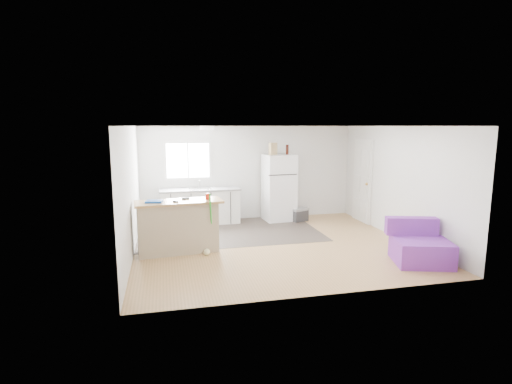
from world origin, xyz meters
TOP-DOWN VIEW (x-y plane):
  - room at (0.00, 0.00)m, footprint 5.51×5.01m
  - vinyl_zone at (-0.73, 1.25)m, footprint 4.05×2.50m
  - window at (-1.55, 2.49)m, footprint 1.18×0.06m
  - interior_door at (2.72, 1.55)m, footprint 0.11×0.92m
  - ceiling_fixture at (-1.20, 1.20)m, footprint 0.30×0.30m
  - kitchen_cabinets at (-1.29, 2.19)m, footprint 1.97×0.63m
  - peninsula at (-1.91, 0.00)m, footprint 1.68×0.77m
  - refrigerator at (0.71, 2.13)m, footprint 0.80×0.77m
  - cooler at (1.18, 1.90)m, footprint 0.51×0.43m
  - purple_seat at (2.24, -1.56)m, footprint 1.13×1.11m
  - cleaner_jug at (-1.66, -0.05)m, footprint 0.15×0.12m
  - mop at (-1.37, -0.28)m, footprint 0.23×0.33m
  - red_cup at (-1.34, 0.02)m, footprint 0.10×0.10m
  - blue_tray at (-2.33, -0.05)m, footprint 0.34×0.27m
  - tool_a at (-1.75, 0.13)m, footprint 0.15×0.08m
  - tool_b at (-1.95, -0.13)m, footprint 0.11×0.07m
  - cardboard_box at (0.54, 2.10)m, footprint 0.22×0.17m
  - bottle_left at (0.90, 2.08)m, footprint 0.09×0.09m
  - bottle_right at (0.92, 2.12)m, footprint 0.09×0.09m

SIDE VIEW (x-z plane):
  - vinyl_zone at x=-0.73m, z-range 0.00..0.00m
  - cleaner_jug at x=-1.66m, z-range -0.02..0.27m
  - cooler at x=1.18m, z-range 0.00..0.34m
  - mop at x=-1.37m, z-range -0.36..0.82m
  - purple_seat at x=2.24m, z-range -0.10..0.65m
  - kitchen_cabinets at x=-1.29m, z-range -0.13..1.02m
  - peninsula at x=-1.91m, z-range 0.01..1.01m
  - refrigerator at x=0.71m, z-range 0.00..1.69m
  - tool_b at x=-1.95m, z-range 1.00..1.03m
  - tool_a at x=-1.75m, z-range 1.00..1.03m
  - interior_door at x=2.72m, z-range -0.03..2.07m
  - blue_tray at x=-2.33m, z-range 1.00..1.04m
  - red_cup at x=-1.34m, z-range 1.00..1.12m
  - room at x=0.00m, z-range -0.01..2.41m
  - window at x=-1.55m, z-range 1.06..2.04m
  - bottle_left at x=0.90m, z-range 1.69..1.94m
  - bottle_right at x=0.92m, z-range 1.69..1.94m
  - cardboard_box at x=0.54m, z-range 1.69..1.99m
  - ceiling_fixture at x=-1.20m, z-range 2.32..2.40m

